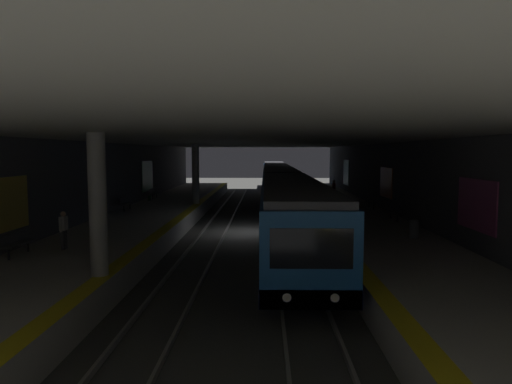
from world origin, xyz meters
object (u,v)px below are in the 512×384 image
object	(u,v)px
trash_bin	(414,229)
bench_right_far	(154,192)
bench_left_mid	(373,201)
backpack_on_floor	(149,198)
pillar_near	(98,205)
person_waiting_near	(334,190)
bench_left_near	(396,211)
pillar_far	(196,174)
metro_train	(279,186)
bench_right_mid	(126,203)
person_walking_mid	(64,229)
bench_right_near	(16,242)

from	to	relation	value
trash_bin	bench_right_far	bearing A→B (deg)	43.11
bench_left_mid	backpack_on_floor	size ratio (longest dim) A/B	4.25
pillar_near	person_waiting_near	bearing A→B (deg)	-25.91
pillar_near	bench_left_near	xyz separation A→B (m)	(12.03, -12.88, -1.75)
backpack_on_floor	bench_right_far	bearing A→B (deg)	1.09
pillar_far	bench_left_mid	bearing A→B (deg)	-101.31
metro_train	bench_right_mid	size ratio (longest dim) A/B	32.07
pillar_far	trash_bin	world-z (taller)	pillar_far
bench_right_mid	bench_left_mid	bearing A→B (deg)	-85.25
person_walking_mid	trash_bin	world-z (taller)	person_walking_mid
bench_right_near	trash_bin	xyz separation A→B (m)	(3.87, -16.33, -0.10)
pillar_near	bench_right_far	bearing A→B (deg)	9.90
trash_bin	bench_left_near	bearing A→B (deg)	-7.62
bench_right_near	person_waiting_near	bearing A→B (deg)	-37.38
bench_left_near	bench_right_far	xyz separation A→B (m)	(11.96, 17.07, 0.00)
pillar_far	backpack_on_floor	distance (m)	5.14
trash_bin	pillar_far	bearing A→B (deg)	41.57
bench_left_mid	backpack_on_floor	xyz separation A→B (m)	(4.77, 17.04, -0.32)
metro_train	person_waiting_near	distance (m)	5.10
metro_train	bench_right_far	distance (m)	10.80
pillar_far	bench_left_mid	distance (m)	13.26
bench_right_near	backpack_on_floor	bearing A→B (deg)	-0.09
bench_right_near	trash_bin	world-z (taller)	bench_right_near
bench_left_mid	bench_right_far	size ratio (longest dim) A/B	1.00
bench_right_far	backpack_on_floor	distance (m)	1.59
bench_right_far	pillar_far	bearing A→B (deg)	-131.85
bench_left_mid	bench_right_far	bearing A→B (deg)	69.67
person_waiting_near	pillar_far	bearing A→B (deg)	101.09
bench_left_near	bench_right_near	bearing A→B (deg)	118.74
pillar_near	trash_bin	distance (m)	13.92
trash_bin	metro_train	bearing A→B (deg)	16.80
person_waiting_near	backpack_on_floor	size ratio (longest dim) A/B	4.22
bench_left_mid	bench_right_mid	world-z (taller)	same
pillar_near	trash_bin	xyz separation A→B (m)	(6.54, -12.15, -1.85)
bench_right_mid	pillar_far	bearing A→B (deg)	-46.33
pillar_near	person_waiting_near	distance (m)	24.90
person_waiting_near	bench_right_far	bearing A→B (deg)	83.87
bench_right_far	person_waiting_near	xyz separation A→B (m)	(-1.62, -15.05, 0.39)
pillar_far	metro_train	distance (m)	8.25
pillar_far	metro_train	bearing A→B (deg)	-53.52
pillar_near	backpack_on_floor	xyz separation A→B (m)	(22.43, 4.15, -2.08)
bench_left_mid	bench_right_far	xyz separation A→B (m)	(6.33, 17.07, 0.00)
pillar_near	metro_train	xyz separation A→B (m)	(25.08, -6.55, -1.30)
pillar_near	bench_right_mid	bearing A→B (deg)	14.45
pillar_far	person_walking_mid	xyz separation A→B (m)	(-16.39, 2.87, -1.44)
bench_right_mid	backpack_on_floor	size ratio (longest dim) A/B	4.25
pillar_far	bench_right_near	distance (m)	18.15
bench_right_far	person_walking_mid	distance (m)	20.18
bench_right_mid	pillar_near	bearing A→B (deg)	-165.55
pillar_far	person_walking_mid	size ratio (longest dim) A/B	2.93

